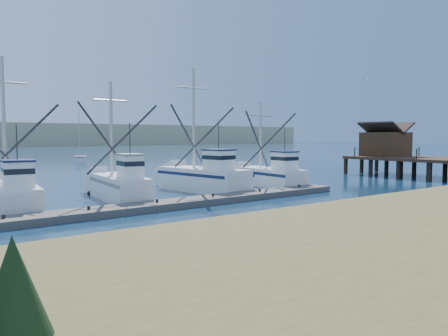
% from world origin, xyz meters
% --- Properties ---
extents(ground, '(500.00, 500.00, 0.00)m').
position_xyz_m(ground, '(0.00, 0.00, 0.00)').
color(ground, '#0D243A').
rests_on(ground, ground).
extents(floating_dock, '(28.79, 2.69, 0.38)m').
position_xyz_m(floating_dock, '(-9.56, 6.39, 0.19)').
color(floating_dock, '#58544F').
rests_on(floating_dock, ground).
extents(timber_pier, '(7.00, 20.00, 8.00)m').
position_xyz_m(timber_pier, '(21.50, 8.46, 2.57)').
color(timber_pier, black).
rests_on(timber_pier, ground).
extents(trawler_fleet, '(28.70, 8.05, 9.41)m').
position_xyz_m(trawler_fleet, '(-9.52, 11.13, 0.96)').
color(trawler_fleet, white).
rests_on(trawler_fleet, ground).
extents(sailboat_near, '(3.73, 6.72, 8.10)m').
position_xyz_m(sailboat_near, '(2.18, 54.34, 0.49)').
color(sailboat_near, white).
rests_on(sailboat_near, ground).
extents(flying_gull, '(1.14, 0.21, 0.21)m').
position_xyz_m(flying_gull, '(13.95, 9.08, 9.36)').
color(flying_gull, white).
rests_on(flying_gull, ground).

